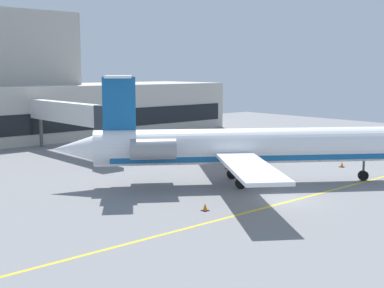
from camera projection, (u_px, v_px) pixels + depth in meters
ground at (286, 200)px, 39.98m from camera, size 120.00×120.00×0.11m
terminal_building at (24, 93)px, 75.90m from camera, size 59.27×17.15×18.30m
jet_bridge_west at (73, 114)px, 60.36m from camera, size 2.40×18.80×6.22m
regional_jet at (245, 146)px, 45.29m from camera, size 28.92×23.74×9.42m
baggage_tug at (136, 141)px, 65.92m from camera, size 3.46×4.19×1.97m
pushback_tractor at (175, 148)px, 59.80m from camera, size 3.27×4.33×2.19m
safety_cone_alpha at (342, 165)px, 53.38m from camera, size 0.47×0.47×0.55m
safety_cone_bravo at (228, 166)px, 52.55m from camera, size 0.47×0.47×0.55m
safety_cone_charlie at (205, 207)px, 36.85m from camera, size 0.47×0.47×0.55m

